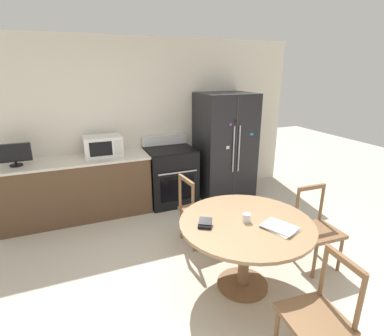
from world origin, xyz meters
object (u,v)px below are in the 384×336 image
Objects in this scene: microwave at (103,146)px; dining_chair_near at (317,317)px; refrigerator at (224,146)px; wallet at (205,224)px; candle_glass at (247,218)px; dining_chair_far at (198,211)px; countertop_tv at (14,154)px; oven_range at (171,175)px; dining_chair_right at (317,230)px.

microwave reaches higher than dining_chair_near.
wallet is at bearing -122.34° from refrigerator.
dining_chair_near is 11.16× the size of candle_glass.
wallet is at bearing -24.63° from dining_chair_far.
dining_chair_near is at bearing -55.25° from countertop_tv.
wallet is (-0.38, -2.16, 0.30)m from oven_range.
countertop_tv is (-2.15, 0.00, 0.60)m from oven_range.
microwave is 2.35m from wallet.
dining_chair_right is at bearing -2.39° from wallet.
refrigerator reaches higher than dining_chair_near.
countertop_tv is 5.11× the size of candle_glass.
dining_chair_near is at bearing -88.62° from candle_glass.
dining_chair_right is 1.00× the size of dining_chair_far.
dining_chair_right is at bearing -39.05° from dining_chair_near.
dining_chair_far is at bearing -93.48° from oven_range.
countertop_tv is 3.13m from candle_glass.
countertop_tv is 0.46× the size of dining_chair_right.
countertop_tv reaches higher than oven_range.
dining_chair_far is at bearing 8.71° from dining_chair_near.
wallet is (-0.43, 1.01, 0.33)m from dining_chair_near.
wallet is at bearing -50.67° from countertop_tv.
dining_chair_near is (-0.90, -3.11, -0.45)m from refrigerator.
candle_glass is at bearing -65.82° from microwave.
oven_range reaches higher than dining_chair_right.
candle_glass is (0.02, -2.23, 0.31)m from oven_range.
oven_range is 2.23m from countertop_tv.
oven_range is 2.21m from wallet.
dining_chair_near is 1.00m from candle_glass.
dining_chair_near is 5.27× the size of wallet.
dining_chair_far is at bearing -129.76° from refrigerator.
countertop_tv is at bearing 39.61° from dining_chair_near.
refrigerator is 2.21m from dining_chair_right.
dining_chair_near is 1.00× the size of dining_chair_far.
oven_range is 2.42m from dining_chair_right.
refrigerator reaches higher than wallet.
refrigerator is at bearing 66.88° from candle_glass.
candle_glass is at bearing -45.68° from countertop_tv.
countertop_tv is 3.88m from dining_chair_right.
refrigerator reaches higher than oven_range.
refrigerator is 10.29× the size of wallet.
countertop_tv is at bearing 134.32° from candle_glass.
countertop_tv reaches higher than dining_chair_near.
dining_chair_near and dining_chair_right have the same top height.
oven_range is at bearing -0.08° from countertop_tv.
countertop_tv is 2.81m from wallet.
refrigerator is 2.36m from candle_glass.
countertop_tv is 3.91m from dining_chair_near.
refrigerator reaches higher than candle_glass.
oven_range is 1.30m from dining_chair_far.
dining_chair_far is (-1.03, -1.24, -0.45)m from refrigerator.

